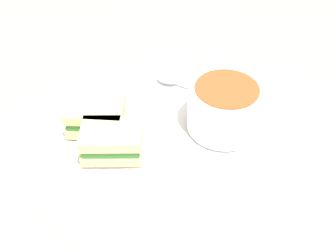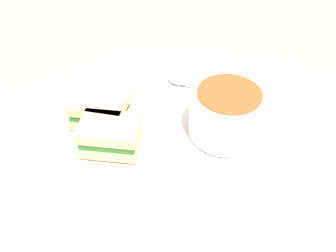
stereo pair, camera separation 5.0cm
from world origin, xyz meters
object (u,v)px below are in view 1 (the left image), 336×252
sandwich_half_near (96,116)px  soup_bowl (225,107)px  spoon (173,80)px  sandwich_half_far (112,141)px

sandwich_half_near → soup_bowl: bearing=-150.5°
soup_bowl → sandwich_half_near: (0.14, 0.08, -0.01)m
soup_bowl → spoon: bearing=-27.0°
spoon → sandwich_half_far: size_ratio=1.22×
sandwich_half_near → sandwich_half_far: 0.05m
spoon → sandwich_half_far: sandwich_half_far is taller
spoon → soup_bowl: bearing=150.6°
soup_bowl → spoon: size_ratio=0.87×
spoon → sandwich_half_far: (-0.00, 0.16, 0.01)m
soup_bowl → sandwich_half_far: bearing=47.3°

